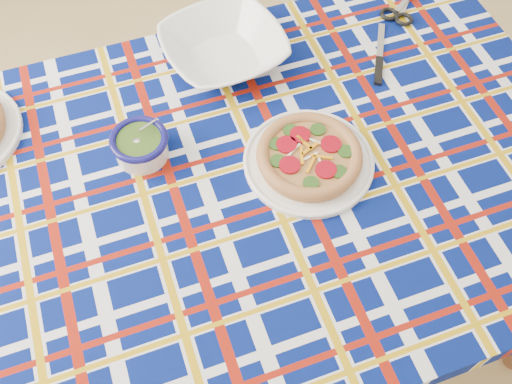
# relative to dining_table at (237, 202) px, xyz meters

# --- Properties ---
(floor) EXTENTS (4.00, 4.00, 0.00)m
(floor) POSITION_rel_dining_table_xyz_m (0.06, 0.36, -0.69)
(floor) COLOR tan
(floor) RESTS_ON ground
(dining_table) EXTENTS (1.90, 1.55, 0.77)m
(dining_table) POSITION_rel_dining_table_xyz_m (0.00, 0.00, 0.00)
(dining_table) COLOR brown
(dining_table) RESTS_ON floor
(tablecloth) EXTENTS (1.94, 1.59, 0.11)m
(tablecloth) POSITION_rel_dining_table_xyz_m (0.00, -0.00, 0.03)
(tablecloth) COLOR #051258
(tablecloth) RESTS_ON dining_table
(main_focaccia_plate) EXTENTS (0.40, 0.40, 0.06)m
(main_focaccia_plate) POSITION_rel_dining_table_xyz_m (0.16, 0.06, 0.11)
(main_focaccia_plate) COLOR #AA733C
(main_focaccia_plate) RESTS_ON tablecloth
(pesto_bowl) EXTENTS (0.17, 0.17, 0.08)m
(pesto_bowl) POSITION_rel_dining_table_xyz_m (-0.22, 0.07, 0.12)
(pesto_bowl) COLOR #233D10
(pesto_bowl) RESTS_ON tablecloth
(serving_bowl) EXTENTS (0.41, 0.41, 0.07)m
(serving_bowl) POSITION_rel_dining_table_xyz_m (-0.05, 0.38, 0.12)
(serving_bowl) COLOR white
(serving_bowl) RESTS_ON tablecloth
(table_knife) EXTENTS (0.05, 0.24, 0.01)m
(table_knife) POSITION_rel_dining_table_xyz_m (0.36, 0.45, 0.08)
(table_knife) COLOR silver
(table_knife) RESTS_ON tablecloth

